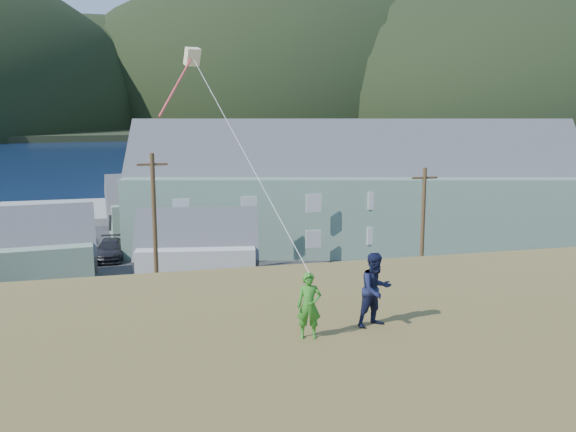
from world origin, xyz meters
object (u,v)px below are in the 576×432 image
(wharf, at_px, (115,211))
(kite_flyer_green, at_px, (309,306))
(lodge, at_px, (352,189))
(kite_flyer_navy, at_px, (376,290))
(shed_palegreen_far, at_px, (164,206))
(shed_white, at_px, (198,252))
(shed_palegreen_near, at_px, (25,252))

(wharf, relative_size, kite_flyer_green, 16.61)
(wharf, relative_size, lodge, 0.66)
(wharf, xyz_separation_m, lodge, (20.38, -21.19, 4.66))
(kite_flyer_green, xyz_separation_m, kite_flyer_navy, (1.80, 0.40, 0.14))
(shed_palegreen_far, relative_size, kite_flyer_green, 7.02)
(kite_flyer_green, bearing_deg, shed_white, 103.20)
(kite_flyer_navy, bearing_deg, shed_palegreen_near, 96.72)
(shed_palegreen_far, xyz_separation_m, kite_flyer_navy, (2.87, -47.13, 5.42))
(kite_flyer_navy, bearing_deg, kite_flyer_green, 176.60)
(kite_flyer_green, distance_m, kite_flyer_navy, 1.85)
(shed_white, relative_size, kite_flyer_navy, 4.84)
(lodge, xyz_separation_m, shed_white, (-14.25, -9.16, -2.61))
(shed_white, bearing_deg, lodge, 41.59)
(shed_palegreen_far, bearing_deg, shed_white, -91.54)
(kite_flyer_green, bearing_deg, shed_palegreen_far, 104.95)
(shed_white, relative_size, kite_flyer_green, 5.69)
(lodge, height_order, shed_palegreen_far, lodge)
(kite_flyer_navy, bearing_deg, shed_white, 77.23)
(shed_white, bearing_deg, kite_flyer_navy, -77.98)
(wharf, distance_m, kite_flyer_green, 59.95)
(shed_palegreen_far, xyz_separation_m, kite_flyer_green, (1.07, -47.53, 5.29))
(lodge, distance_m, shed_palegreen_near, 26.58)
(wharf, bearing_deg, shed_white, -78.58)
(wharf, xyz_separation_m, kite_flyer_green, (5.90, -59.18, 7.53))
(shed_palegreen_near, height_order, shed_palegreen_far, shed_palegreen_far)
(kite_flyer_green, bearing_deg, kite_flyer_navy, 26.19)
(wharf, height_order, shed_palegreen_far, shed_palegreen_far)
(lodge, xyz_separation_m, shed_palegreen_far, (-15.55, 9.55, -2.42))
(wharf, xyz_separation_m, shed_white, (6.13, -30.35, 2.06))
(lodge, height_order, kite_flyer_navy, lodge)
(wharf, distance_m, shed_palegreen_far, 12.80)
(wharf, bearing_deg, shed_palegreen_near, -100.66)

